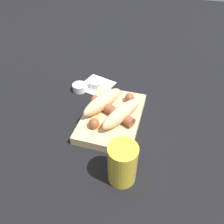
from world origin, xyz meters
TOP-DOWN VIEW (x-y plane):
  - ground_plane at (0.00, 0.00)m, footprint 3.00×3.00m
  - food_tray at (0.00, 0.00)m, footprint 0.27×0.18m
  - bread_roll at (-0.00, -0.00)m, footprint 0.21×0.19m
  - sausage at (-0.00, 0.00)m, footprint 0.18×0.17m
  - pickled_veggies at (0.06, -0.04)m, footprint 0.07×0.07m
  - napkin at (-0.18, -0.12)m, footprint 0.15×0.15m
  - condiment_cup_near at (-0.17, -0.11)m, footprint 0.05×0.05m
  - condiment_cup_far at (-0.13, -0.17)m, footprint 0.05×0.05m
  - drink_glass at (0.20, 0.08)m, footprint 0.08×0.08m

SIDE VIEW (x-z plane):
  - ground_plane at x=0.00m, z-range 0.00..0.00m
  - napkin at x=-0.18m, z-range 0.00..0.00m
  - condiment_cup_near at x=-0.17m, z-range 0.00..0.03m
  - condiment_cup_far at x=-0.13m, z-range 0.00..0.03m
  - food_tray at x=0.00m, z-range 0.00..0.03m
  - pickled_veggies at x=0.06m, z-range 0.03..0.03m
  - sausage at x=0.00m, z-range 0.03..0.06m
  - bread_roll at x=0.00m, z-range 0.03..0.09m
  - drink_glass at x=0.20m, z-range 0.00..0.12m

